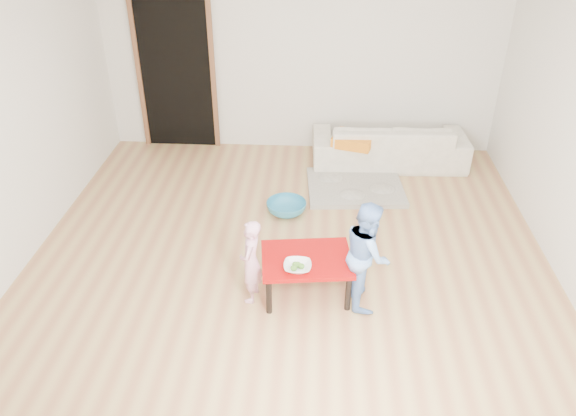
# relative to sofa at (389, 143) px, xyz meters

# --- Properties ---
(floor) EXTENTS (5.00, 5.00, 0.01)m
(floor) POSITION_rel_sofa_xyz_m (-1.14, -2.05, -0.28)
(floor) COLOR #AF744B
(floor) RESTS_ON ground
(back_wall) EXTENTS (5.00, 0.02, 2.60)m
(back_wall) POSITION_rel_sofa_xyz_m (-1.14, 0.45, 1.02)
(back_wall) COLOR white
(back_wall) RESTS_ON floor
(left_wall) EXTENTS (0.02, 5.00, 2.60)m
(left_wall) POSITION_rel_sofa_xyz_m (-3.64, -2.05, 1.02)
(left_wall) COLOR white
(left_wall) RESTS_ON floor
(doorway) EXTENTS (1.02, 0.08, 2.11)m
(doorway) POSITION_rel_sofa_xyz_m (-2.74, 0.43, 0.75)
(doorway) COLOR brown
(doorway) RESTS_ON back_wall
(sofa) EXTENTS (1.94, 0.82, 0.56)m
(sofa) POSITION_rel_sofa_xyz_m (0.00, 0.00, 0.00)
(sofa) COLOR white
(sofa) RESTS_ON floor
(cushion) EXTENTS (0.56, 0.53, 0.12)m
(cushion) POSITION_rel_sofa_xyz_m (-0.47, -0.26, 0.15)
(cushion) COLOR orange
(cushion) RESTS_ON sofa
(red_table) EXTENTS (0.83, 0.67, 0.38)m
(red_table) POSITION_rel_sofa_xyz_m (-0.96, -2.62, -0.09)
(red_table) COLOR #980808
(red_table) RESTS_ON floor
(bowl) EXTENTS (0.23, 0.23, 0.06)m
(bowl) POSITION_rel_sofa_xyz_m (-1.03, -2.79, 0.13)
(bowl) COLOR white
(bowl) RESTS_ON red_table
(broccoli) EXTENTS (0.12, 0.12, 0.06)m
(broccoli) POSITION_rel_sofa_xyz_m (-1.03, -2.79, 0.13)
(broccoli) COLOR #2D5919
(broccoli) RESTS_ON red_table
(child_pink) EXTENTS (0.22, 0.31, 0.79)m
(child_pink) POSITION_rel_sofa_xyz_m (-1.43, -2.72, 0.11)
(child_pink) COLOR #DB6495
(child_pink) RESTS_ON floor
(child_blue) EXTENTS (0.41, 0.50, 0.98)m
(child_blue) POSITION_rel_sofa_xyz_m (-0.45, -2.68, 0.21)
(child_blue) COLOR #69A4F5
(child_blue) RESTS_ON floor
(basin) EXTENTS (0.43, 0.43, 0.14)m
(basin) POSITION_rel_sofa_xyz_m (-1.22, -1.29, -0.21)
(basin) COLOR teal
(basin) RESTS_ON floor
(blanket) EXTENTS (1.17, 1.00, 0.06)m
(blanket) POSITION_rel_sofa_xyz_m (-0.44, -0.71, -0.25)
(blanket) COLOR beige
(blanket) RESTS_ON floor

